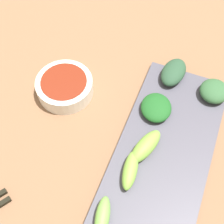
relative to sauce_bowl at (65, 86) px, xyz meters
The scene contains 9 objects.
tabletop 0.12m from the sauce_bowl, 18.73° to the right, with size 2.10×2.10×0.02m, color brown.
sauce_bowl is the anchor object (origin of this frame).
serving_plate 0.23m from the sauce_bowl, 13.79° to the right, with size 0.16×0.37×0.01m, color #494854.
broccoli_leafy_0 0.18m from the sauce_bowl, ahead, with size 0.06×0.07×0.02m, color #1B5520.
broccoli_leafy_1 0.29m from the sauce_bowl, 18.35° to the left, with size 0.06×0.06×0.03m, color #305A34.
broccoli_stalk_2 0.20m from the sauce_bowl, 19.81° to the right, with size 0.03×0.08×0.03m, color #76AB3E.
broccoli_stalk_3 0.27m from the sauce_bowl, 51.04° to the right, with size 0.02×0.06×0.03m, color #6FAE48.
broccoli_leafy_4 0.22m from the sauce_bowl, 29.49° to the left, with size 0.05×0.07×0.03m, color #274830.
broccoli_stalk_5 0.22m from the sauce_bowl, 33.35° to the right, with size 0.02×0.07×0.03m, color #77AD40.
Camera 1 is at (0.11, -0.27, 0.54)m, focal length 49.65 mm.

